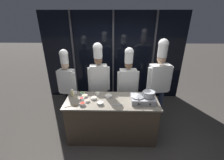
{
  "coord_description": "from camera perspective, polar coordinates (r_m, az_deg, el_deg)",
  "views": [
    {
      "loc": [
        0.07,
        -2.69,
        2.59
      ],
      "look_at": [
        0.0,
        0.25,
        1.29
      ],
      "focal_mm": 24.0,
      "sensor_mm": 36.0,
      "label": 1
    }
  ],
  "objects": [
    {
      "name": "prep_bowl_scallions",
      "position": [
        3.42,
        -11.18,
        -4.98
      ],
      "size": [
        0.1,
        0.1,
        0.05
      ],
      "color": "white",
      "rests_on": "demo_counter"
    },
    {
      "name": "window_wall_back",
      "position": [
        4.72,
        0.47,
        8.59
      ],
      "size": [
        4.31,
        0.09,
        2.7
      ],
      "color": "black",
      "rests_on": "ground_plane"
    },
    {
      "name": "prep_bowl_noodles",
      "position": [
        3.36,
        -5.55,
        -5.1
      ],
      "size": [
        0.11,
        0.11,
        0.05
      ],
      "color": "white",
      "rests_on": "demo_counter"
    },
    {
      "name": "prep_bowl_bell_pepper",
      "position": [
        3.21,
        -11.5,
        -7.04
      ],
      "size": [
        0.1,
        0.1,
        0.05
      ],
      "color": "white",
      "rests_on": "demo_counter"
    },
    {
      "name": "prep_bowl_chicken",
      "position": [
        3.2,
        -6.92,
        -6.82
      ],
      "size": [
        0.12,
        0.12,
        0.05
      ],
      "color": "white",
      "rests_on": "demo_counter"
    },
    {
      "name": "chef_sous",
      "position": [
        3.68,
        -5.06,
        1.33
      ],
      "size": [
        0.53,
        0.27,
        2.01
      ],
      "rotation": [
        0.0,
        0.0,
        3.29
      ],
      "color": "#4C4C51",
      "rests_on": "ground_plane"
    },
    {
      "name": "ground_plane",
      "position": [
        3.74,
        -0.1,
        -20.03
      ],
      "size": [
        24.0,
        24.0,
        0.0
      ],
      "primitive_type": "plane",
      "color": "#47423D"
    },
    {
      "name": "serving_spoon_slotted",
      "position": [
        3.07,
        -14.47,
        -9.46
      ],
      "size": [
        0.24,
        0.1,
        0.02
      ],
      "color": "olive",
      "rests_on": "demo_counter"
    },
    {
      "name": "prep_bowl_onion",
      "position": [
        3.01,
        -4.48,
        -8.76
      ],
      "size": [
        0.13,
        0.13,
        0.05
      ],
      "color": "white",
      "rests_on": "demo_counter"
    },
    {
      "name": "stock_pot",
      "position": [
        3.11,
        13.87,
        -5.13
      ],
      "size": [
        0.26,
        0.23,
        0.11
      ],
      "color": "#B7BABF",
      "rests_on": "portable_stove"
    },
    {
      "name": "chef_head",
      "position": [
        3.85,
        -16.78,
        -0.0
      ],
      "size": [
        0.49,
        0.24,
        1.86
      ],
      "rotation": [
        0.0,
        0.0,
        3.0
      ],
      "color": "#232326",
      "rests_on": "ground_plane"
    },
    {
      "name": "prep_bowl_shrimp",
      "position": [
        3.14,
        -9.51,
        -7.8
      ],
      "size": [
        0.11,
        0.11,
        0.04
      ],
      "color": "white",
      "rests_on": "demo_counter"
    },
    {
      "name": "chef_line",
      "position": [
        3.68,
        6.07,
        -0.11
      ],
      "size": [
        0.53,
        0.24,
        1.91
      ],
      "rotation": [
        0.0,
        0.0,
        3.23
      ],
      "color": "#232326",
      "rests_on": "ground_plane"
    },
    {
      "name": "serving_spoon_solid",
      "position": [
        3.01,
        2.54,
        -9.26
      ],
      "size": [
        0.22,
        0.05,
        0.02
      ],
      "color": "#B2B5BA",
      "rests_on": "demo_counter"
    },
    {
      "name": "demo_counter",
      "position": [
        3.43,
        -0.1,
        -14.35
      ],
      "size": [
        1.94,
        0.73,
        0.94
      ],
      "color": "#4C3D2D",
      "rests_on": "ground_plane"
    },
    {
      "name": "frying_pan",
      "position": [
        3.08,
        9.74,
        -5.88
      ],
      "size": [
        0.27,
        0.47,
        0.04
      ],
      "color": "#ADAFB5",
      "rests_on": "portable_stove"
    },
    {
      "name": "squeeze_bottle_oil",
      "position": [
        3.38,
        -14.93,
        -4.52
      ],
      "size": [
        0.07,
        0.07,
        0.19
      ],
      "color": "beige",
      "rests_on": "demo_counter"
    },
    {
      "name": "prep_bowl_chili_flakes",
      "position": [
        3.03,
        -11.16,
        -8.94
      ],
      "size": [
        0.12,
        0.12,
        0.06
      ],
      "color": "white",
      "rests_on": "demo_counter"
    },
    {
      "name": "portable_stove",
      "position": [
        3.15,
        11.65,
        -7.13
      ],
      "size": [
        0.48,
        0.37,
        0.12
      ],
      "color": "#B2B5BA",
      "rests_on": "demo_counter"
    },
    {
      "name": "prep_bowl_rice",
      "position": [
        3.49,
        -14.1,
        -4.66
      ],
      "size": [
        0.1,
        0.1,
        0.05
      ],
      "color": "white",
      "rests_on": "demo_counter"
    },
    {
      "name": "prep_bowl_ginger",
      "position": [
        3.32,
        -10.31,
        -5.94
      ],
      "size": [
        0.12,
        0.12,
        0.05
      ],
      "color": "white",
      "rests_on": "demo_counter"
    },
    {
      "name": "prep_bowl_garlic",
      "position": [
        3.25,
        -1.3,
        -6.1
      ],
      "size": [
        0.16,
        0.16,
        0.05
      ],
      "color": "white",
      "rests_on": "demo_counter"
    },
    {
      "name": "chef_pastry",
      "position": [
        3.76,
        17.47,
        0.95
      ],
      "size": [
        0.61,
        0.32,
        2.11
      ],
      "rotation": [
        0.0,
        0.0,
        3.32
      ],
      "color": "#2D3856",
      "rests_on": "ground_plane"
    }
  ]
}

